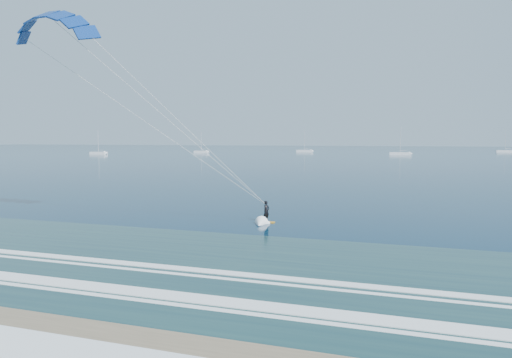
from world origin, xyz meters
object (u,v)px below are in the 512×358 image
object	(u,v)px
kitesurfer_rig	(161,114)
sailboat_0	(99,153)
sailboat_4	(505,151)
sailboat_2	(304,151)
sailboat_3	(400,153)
sailboat_1	(201,152)

from	to	relation	value
kitesurfer_rig	sailboat_0	bearing A→B (deg)	128.40
sailboat_0	sailboat_4	bearing A→B (deg)	26.51
sailboat_2	sailboat_3	size ratio (longest dim) A/B	0.93
kitesurfer_rig	sailboat_0	xyz separation A→B (m)	(-112.95, 142.51, -8.38)
sailboat_1	sailboat_4	bearing A→B (deg)	22.00
kitesurfer_rig	sailboat_4	world-z (taller)	kitesurfer_rig
sailboat_3	sailboat_4	distance (m)	76.10
sailboat_2	sailboat_3	world-z (taller)	sailboat_3
sailboat_0	sailboat_4	distance (m)	203.60
sailboat_3	sailboat_0	bearing A→B (deg)	-164.91
sailboat_3	sailboat_2	bearing A→B (deg)	149.50
sailboat_1	sailboat_0	bearing A→B (deg)	-138.65
sailboat_1	sailboat_2	distance (m)	55.45
kitesurfer_rig	sailboat_1	distance (m)	190.75
sailboat_3	sailboat_4	bearing A→B (deg)	47.10
kitesurfer_rig	sailboat_2	xyz separation A→B (m)	(-31.27, 206.35, -8.38)
sailboat_0	sailboat_1	size ratio (longest dim) A/B	1.08
sailboat_2	sailboat_3	distance (m)	56.52
sailboat_1	sailboat_3	size ratio (longest dim) A/B	0.83
sailboat_0	sailboat_3	bearing A→B (deg)	15.09
sailboat_0	sailboat_2	xyz separation A→B (m)	(81.68, 63.83, 0.00)
sailboat_4	sailboat_2	bearing A→B (deg)	-164.93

